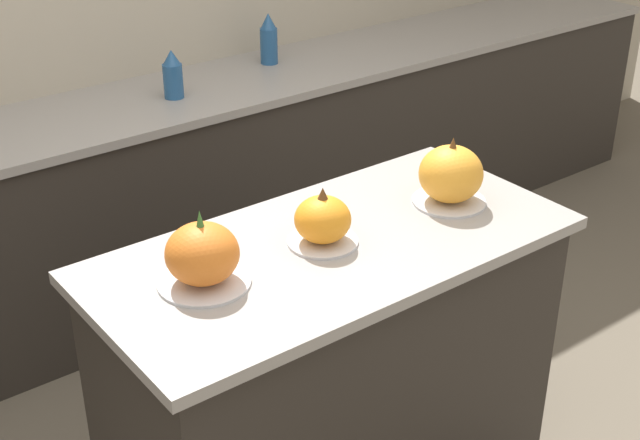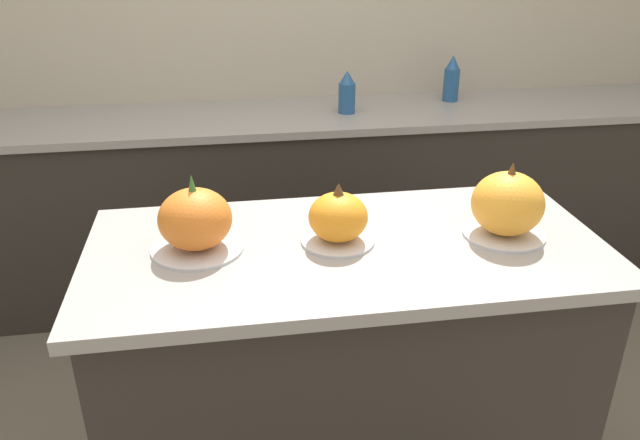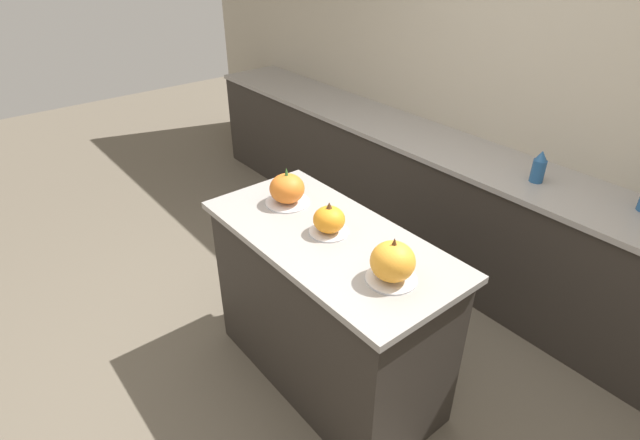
{
  "view_description": "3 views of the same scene",
  "coord_description": "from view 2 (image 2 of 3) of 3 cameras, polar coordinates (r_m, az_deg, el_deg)",
  "views": [
    {
      "loc": [
        -1.32,
        -1.67,
        2.15
      ],
      "look_at": [
        -0.03,
        0.01,
        1.03
      ],
      "focal_mm": 50.0,
      "sensor_mm": 36.0,
      "label": 1
    },
    {
      "loc": [
        -0.3,
        -1.43,
        1.72
      ],
      "look_at": [
        -0.07,
        0.01,
        1.03
      ],
      "focal_mm": 35.0,
      "sensor_mm": 36.0,
      "label": 2
    },
    {
      "loc": [
        1.55,
        -1.3,
        2.27
      ],
      "look_at": [
        -0.02,
        -0.04,
        1.05
      ],
      "focal_mm": 28.0,
      "sensor_mm": 36.0,
      "label": 3
    }
  ],
  "objects": [
    {
      "name": "pumpkin_cake_center",
      "position": [
        1.63,
        1.66,
        0.11
      ],
      "size": [
        0.2,
        0.2,
        0.17
      ],
      "color": "silver",
      "rests_on": "kitchen_island"
    },
    {
      "name": "back_counter",
      "position": [
        3.12,
        -2.77,
        1.62
      ],
      "size": [
        6.0,
        0.6,
        0.92
      ],
      "color": "#2D2823",
      "rests_on": "ground_plane"
    },
    {
      "name": "bottle_short",
      "position": [
        2.96,
        2.48,
        11.54
      ],
      "size": [
        0.08,
        0.08,
        0.2
      ],
      "color": "#235184",
      "rests_on": "back_counter"
    },
    {
      "name": "pumpkin_cake_right",
      "position": [
        1.73,
        16.76,
        1.3
      ],
      "size": [
        0.22,
        0.22,
        0.21
      ],
      "color": "silver",
      "rests_on": "kitchen_island"
    },
    {
      "name": "pumpkin_cake_left",
      "position": [
        1.61,
        -11.33,
        -0.1
      ],
      "size": [
        0.24,
        0.24,
        0.21
      ],
      "color": "silver",
      "rests_on": "kitchen_island"
    },
    {
      "name": "wall_back",
      "position": [
        3.22,
        -3.77,
        17.01
      ],
      "size": [
        8.0,
        0.06,
        2.5
      ],
      "color": "#B2A893",
      "rests_on": "ground_plane"
    },
    {
      "name": "kitchen_island",
      "position": [
        1.91,
        2.2,
        -14.95
      ],
      "size": [
        1.36,
        0.65,
        0.96
      ],
      "color": "#2D2823",
      "rests_on": "ground_plane"
    },
    {
      "name": "bottle_tall",
      "position": [
        3.23,
        11.94,
        12.48
      ],
      "size": [
        0.08,
        0.08,
        0.23
      ],
      "color": "#235184",
      "rests_on": "back_counter"
    }
  ]
}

